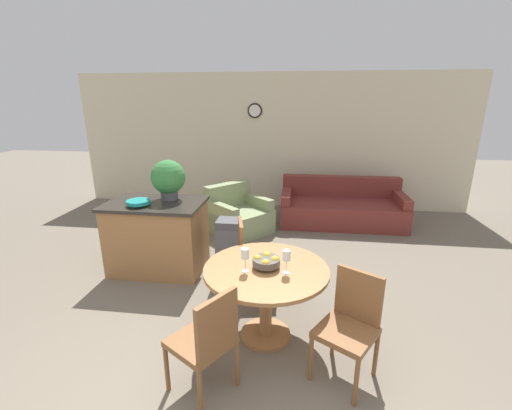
{
  "coord_description": "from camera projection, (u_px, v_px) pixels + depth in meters",
  "views": [
    {
      "loc": [
        0.66,
        -1.75,
        2.2
      ],
      "look_at": [
        0.13,
        2.26,
        0.93
      ],
      "focal_mm": 24.0,
      "sensor_mm": 36.0,
      "label": 1
    }
  ],
  "objects": [
    {
      "name": "fruit_bowl",
      "position": [
        266.0,
        261.0,
        3.08
      ],
      "size": [
        0.25,
        0.25,
        0.12
      ],
      "color": "#4C4742",
      "rests_on": "dining_table"
    },
    {
      "name": "dining_chair_near_right",
      "position": [
        350.0,
        321.0,
        2.73
      ],
      "size": [
        0.58,
        0.58,
        0.9
      ],
      "rotation": [
        0.0,
        0.0,
        8.86
      ],
      "color": "brown",
      "rests_on": "ground_plane"
    },
    {
      "name": "potted_plant",
      "position": [
        168.0,
        178.0,
        4.4
      ],
      "size": [
        0.44,
        0.44,
        0.52
      ],
      "color": "#4C4C51",
      "rests_on": "kitchen_island"
    },
    {
      "name": "kitchen_island",
      "position": [
        158.0,
        236.0,
        4.5
      ],
      "size": [
        1.23,
        0.81,
        0.94
      ],
      "color": "#9E6B3D",
      "rests_on": "ground_plane"
    },
    {
      "name": "dining_table",
      "position": [
        266.0,
        284.0,
        3.14
      ],
      "size": [
        1.14,
        1.14,
        0.73
      ],
      "color": "#9E6B3D",
      "rests_on": "ground_plane"
    },
    {
      "name": "armchair",
      "position": [
        238.0,
        216.0,
        5.83
      ],
      "size": [
        1.21,
        1.21,
        0.8
      ],
      "rotation": [
        0.0,
        0.0,
        0.85
      ],
      "color": "gray",
      "rests_on": "ground_plane"
    },
    {
      "name": "trash_bin",
      "position": [
        229.0,
        248.0,
        4.38
      ],
      "size": [
        0.3,
        0.29,
        0.75
      ],
      "color": "#56565B",
      "rests_on": "ground_plane"
    },
    {
      "name": "dining_chair_far_side",
      "position": [
        251.0,
        253.0,
        3.92
      ],
      "size": [
        0.5,
        0.5,
        0.9
      ],
      "rotation": [
        0.0,
        0.0,
        4.94
      ],
      "color": "brown",
      "rests_on": "ground_plane"
    },
    {
      "name": "couch",
      "position": [
        341.0,
        208.0,
        6.28
      ],
      "size": [
        2.19,
        1.02,
        0.8
      ],
      "rotation": [
        0.0,
        0.0,
        0.01
      ],
      "color": "maroon",
      "rests_on": "ground_plane"
    },
    {
      "name": "wine_glass_right",
      "position": [
        287.0,
        256.0,
        2.95
      ],
      "size": [
        0.07,
        0.07,
        0.22
      ],
      "color": "silver",
      "rests_on": "dining_table"
    },
    {
      "name": "teal_bowl",
      "position": [
        138.0,
        202.0,
        4.2
      ],
      "size": [
        0.29,
        0.29,
        0.07
      ],
      "color": "teal",
      "rests_on": "kitchen_island"
    },
    {
      "name": "wine_glass_left",
      "position": [
        245.0,
        255.0,
        2.98
      ],
      "size": [
        0.07,
        0.07,
        0.22
      ],
      "color": "silver",
      "rests_on": "dining_table"
    },
    {
      "name": "dining_chair_near_left",
      "position": [
        207.0,
        338.0,
        2.53
      ],
      "size": [
        0.58,
        0.58,
        0.9
      ],
      "rotation": [
        0.0,
        0.0,
        7.29
      ],
      "color": "brown",
      "rests_on": "ground_plane"
    },
    {
      "name": "wall_back",
      "position": [
        269.0,
        142.0,
        7.01
      ],
      "size": [
        8.0,
        0.09,
        2.7
      ],
      "color": "beige",
      "rests_on": "ground_plane"
    }
  ]
}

